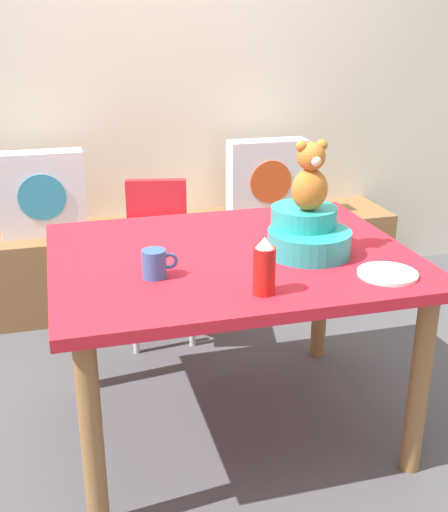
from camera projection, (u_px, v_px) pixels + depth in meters
ground_plane at (230, 423)px, 2.57m from camera, size 8.00×8.00×0.00m
back_wall at (156, 63)px, 3.49m from camera, size 4.40×0.10×2.60m
window_bench at (171, 261)px, 3.63m from camera, size 2.60×0.44×0.46m
pillow_floral_left at (42, 194)px, 3.29m from camera, size 0.44×0.15×0.44m
pillow_floral_right at (267, 179)px, 3.59m from camera, size 0.44×0.15×0.44m
dining_table at (231, 277)px, 2.34m from camera, size 1.30×1.03×0.74m
highchair at (156, 240)px, 3.10m from camera, size 0.39×0.50×0.79m
infant_seat_teal at (307, 234)px, 2.28m from camera, size 0.30×0.33×0.16m
teddy_bear at (310, 178)px, 2.21m from camera, size 0.13×0.12×0.25m
ketchup_bottle at (265, 267)px, 1.94m from camera, size 0.07×0.07×0.18m
coffee_mug at (155, 264)px, 2.07m from camera, size 0.12×0.08×0.09m
dinner_plate_near at (388, 274)px, 2.10m from camera, size 0.20×0.20×0.01m
table_fork at (279, 227)px, 2.58m from camera, size 0.07×0.17×0.01m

